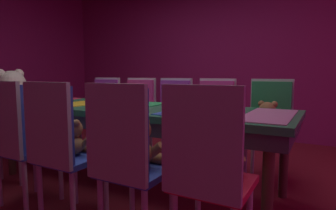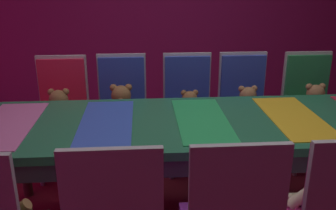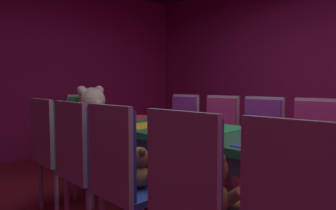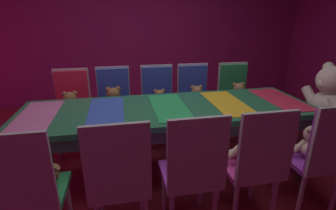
{
  "view_description": "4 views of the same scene",
  "coord_description": "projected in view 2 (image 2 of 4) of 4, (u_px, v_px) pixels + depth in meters",
  "views": [
    {
      "loc": [
        -2.13,
        -1.54,
        1.04
      ],
      "look_at": [
        0.21,
        -0.25,
        0.75
      ],
      "focal_mm": 30.71,
      "sensor_mm": 36.0,
      "label": 1
    },
    {
      "loc": [
        2.16,
        -0.37,
        1.6
      ],
      "look_at": [
        -0.15,
        -0.2,
        0.79
      ],
      "focal_mm": 39.65,
      "sensor_mm": 36.0,
      "label": 2
    },
    {
      "loc": [
        -1.82,
        -1.4,
        1.09
      ],
      "look_at": [
        -0.23,
        0.23,
        0.94
      ],
      "focal_mm": 31.39,
      "sensor_mm": 36.0,
      "label": 3
    },
    {
      "loc": [
        2.21,
        -0.45,
        1.56
      ],
      "look_at": [
        0.16,
        -0.05,
        0.82
      ],
      "focal_mm": 26.55,
      "sensor_mm": 36.0,
      "label": 4
    }
  ],
  "objects": [
    {
      "name": "teddy_left_1",
      "position": [
        122.0,
        107.0,
        3.0
      ],
      "size": [
        0.26,
        0.34,
        0.32
      ],
      "color": "olive",
      "rests_on": "chair_left_1"
    },
    {
      "name": "teddy_right_2",
      "position": [
        224.0,
        203.0,
        1.78
      ],
      "size": [
        0.22,
        0.28,
        0.27
      ],
      "rotation": [
        0.0,
        0.0,
        3.14
      ],
      "color": "olive",
      "rests_on": "chair_right_2"
    },
    {
      "name": "chair_left_1",
      "position": [
        122.0,
        101.0,
        3.14
      ],
      "size": [
        0.42,
        0.41,
        0.98
      ],
      "color": "#2D47B2",
      "rests_on": "ground_plane"
    },
    {
      "name": "teddy_left_3",
      "position": [
        247.0,
        105.0,
        3.08
      ],
      "size": [
        0.23,
        0.3,
        0.29
      ],
      "color": "#9E7247",
      "rests_on": "chair_left_3"
    },
    {
      "name": "chair_left_2",
      "position": [
        188.0,
        99.0,
        3.18
      ],
      "size": [
        0.42,
        0.41,
        0.98
      ],
      "color": "#2D47B2",
      "rests_on": "ground_plane"
    },
    {
      "name": "teddy_left_4",
      "position": [
        315.0,
        104.0,
        3.09
      ],
      "size": [
        0.25,
        0.32,
        0.3
      ],
      "color": "#9E7247",
      "rests_on": "chair_left_4"
    },
    {
      "name": "chair_left_0",
      "position": [
        63.0,
        103.0,
        3.08
      ],
      "size": [
        0.42,
        0.41,
        0.98
      ],
      "color": "red",
      "rests_on": "ground_plane"
    },
    {
      "name": "chair_left_3",
      "position": [
        243.0,
        98.0,
        3.21
      ],
      "size": [
        0.42,
        0.41,
        0.98
      ],
      "color": "#2D47B2",
      "rests_on": "ground_plane"
    },
    {
      "name": "chair_left_4",
      "position": [
        307.0,
        98.0,
        3.23
      ],
      "size": [
        0.42,
        0.41,
        0.98
      ],
      "color": "#268C4C",
      "rests_on": "ground_plane"
    },
    {
      "name": "banquet_table",
      "position": [
        201.0,
        132.0,
        2.37
      ],
      "size": [
        0.9,
        2.81,
        0.75
      ],
      "color": "#26724C",
      "rests_on": "ground_plane"
    },
    {
      "name": "teddy_right_3",
      "position": [
        323.0,
        193.0,
        1.81
      ],
      "size": [
        0.27,
        0.34,
        0.32
      ],
      "rotation": [
        0.0,
        0.0,
        3.14
      ],
      "color": "beige",
      "rests_on": "chair_right_3"
    },
    {
      "name": "teddy_left_0",
      "position": [
        60.0,
        110.0,
        2.94
      ],
      "size": [
        0.25,
        0.32,
        0.3
      ],
      "color": "olive",
      "rests_on": "chair_left_0"
    },
    {
      "name": "teddy_left_2",
      "position": [
        190.0,
        108.0,
        3.05
      ],
      "size": [
        0.21,
        0.28,
        0.26
      ],
      "color": "olive",
      "rests_on": "chair_left_2"
    }
  ]
}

